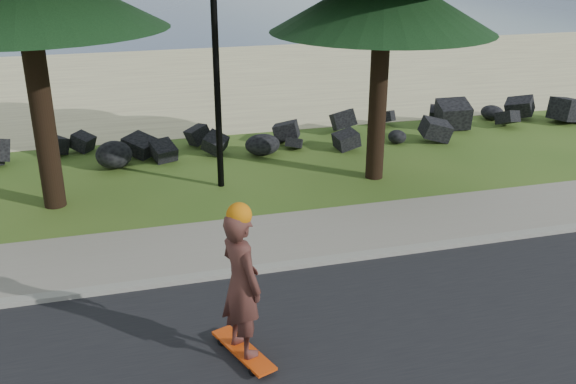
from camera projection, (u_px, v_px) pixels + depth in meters
name	position (u px, v px, depth m)	size (l,w,h in m)	color
ground	(252.00, 248.00, 11.45)	(160.00, 160.00, 0.00)	#375A1C
kerb	(264.00, 269.00, 10.63)	(160.00, 0.20, 0.10)	gray
sidewalk	(250.00, 241.00, 11.62)	(160.00, 2.00, 0.08)	gray
beach_sand	(170.00, 82.00, 24.42)	(160.00, 15.00, 0.01)	tan
seawall_boulders	(205.00, 153.00, 16.46)	(60.00, 2.40, 1.10)	black
skateboarder	(241.00, 284.00, 8.08)	(0.69, 1.21, 2.20)	#D3410C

